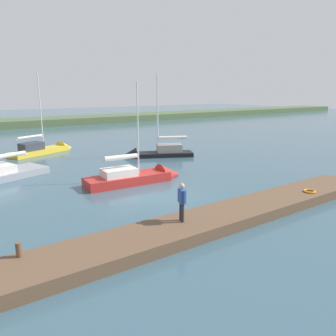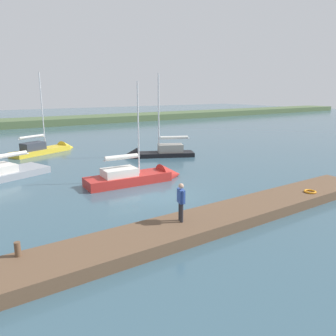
# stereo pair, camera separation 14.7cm
# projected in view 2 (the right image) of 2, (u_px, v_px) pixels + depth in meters

# --- Properties ---
(ground_plane) EXTENTS (200.00, 200.00, 0.00)m
(ground_plane) POSITION_uv_depth(u_px,v_px,m) (158.00, 196.00, 19.23)
(ground_plane) COLOR #385666
(far_shoreline) EXTENTS (180.00, 8.00, 2.40)m
(far_shoreline) POSITION_uv_depth(u_px,v_px,m) (16.00, 127.00, 55.97)
(far_shoreline) COLOR #4C603D
(far_shoreline) RESTS_ON ground_plane
(dock_pier) EXTENTS (21.90, 2.42, 0.52)m
(dock_pier) POSITION_uv_depth(u_px,v_px,m) (217.00, 219.00, 15.06)
(dock_pier) COLOR brown
(dock_pier) RESTS_ON ground_plane
(mooring_post_near) EXTENTS (0.21, 0.21, 0.51)m
(mooring_post_near) POSITION_uv_depth(u_px,v_px,m) (18.00, 249.00, 11.09)
(mooring_post_near) COLOR brown
(mooring_post_near) RESTS_ON dock_pier
(life_ring_buoy) EXTENTS (0.66, 0.66, 0.10)m
(life_ring_buoy) POSITION_uv_depth(u_px,v_px,m) (310.00, 191.00, 18.12)
(life_ring_buoy) COLOR orange
(life_ring_buoy) RESTS_ON dock_pier
(sailboat_inner_slip) EXTENTS (6.99, 2.16, 7.34)m
(sailboat_inner_slip) POSITION_uv_depth(u_px,v_px,m) (141.00, 178.00, 22.14)
(sailboat_inner_slip) COLOR #B22823
(sailboat_inner_slip) RESTS_ON ground_plane
(sailboat_far_right) EXTENTS (7.14, 4.47, 8.53)m
(sailboat_far_right) POSITION_uv_depth(u_px,v_px,m) (48.00, 150.00, 32.73)
(sailboat_far_right) COLOR gold
(sailboat_far_right) RESTS_ON ground_plane
(sailboat_outer_mooring) EXTENTS (6.85, 4.53, 8.37)m
(sailboat_outer_mooring) POSITION_uv_depth(u_px,v_px,m) (154.00, 155.00, 30.53)
(sailboat_outer_mooring) COLOR black
(sailboat_outer_mooring) RESTS_ON ground_plane
(person_on_dock) EXTENTS (0.34, 0.62, 1.70)m
(person_on_dock) POSITION_uv_depth(u_px,v_px,m) (181.00, 200.00, 13.91)
(person_on_dock) COLOR #28282D
(person_on_dock) RESTS_ON dock_pier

